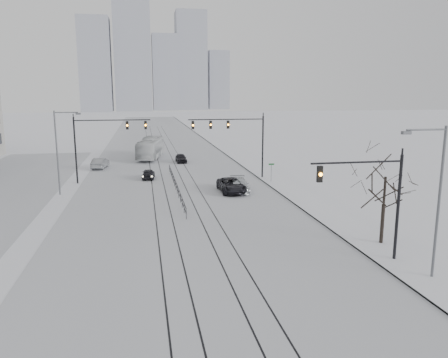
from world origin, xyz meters
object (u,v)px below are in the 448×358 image
Objects in this scene: sedan_sb_outer at (100,163)px; sedan_sb_inner at (148,174)px; sedan_nb_front at (231,185)px; sedan_nb_far at (181,158)px; traffic_mast_near at (376,194)px; bare_tree at (385,184)px; sedan_nb_right at (239,185)px; box_truck at (150,148)px.

sedan_sb_inner is at bearing 135.55° from sedan_sb_outer.
sedan_nb_front is 1.39× the size of sedan_nb_far.
traffic_mast_near reaches higher than bare_tree.
sedan_nb_right is (-3.91, 21.88, -3.84)m from traffic_mast_near.
bare_tree is 44.20m from sedan_sb_outer.
sedan_sb_outer is at bearing -164.92° from sedan_nb_far.
sedan_nb_far is (-10.84, 41.17, -3.81)m from bare_tree.
sedan_nb_right reaches higher than sedan_sb_inner.
box_truck is (0.62, 18.39, 1.06)m from sedan_sb_inner.
sedan_sb_inner is 0.31× the size of box_truck.
sedan_sb_inner is at bearing 97.90° from box_truck.
sedan_nb_right is 1.26× the size of sedan_nb_far.
box_truck is (-9.20, 27.77, 0.98)m from sedan_nb_right.
sedan_sb_inner is 13.95m from sedan_nb_far.
bare_tree is at bearing 118.25° from box_truck.
sedan_nb_far is at bearing 108.10° from sedan_nb_right.
box_truck is at bearing -87.51° from sedan_sb_inner.
sedan_sb_inner is 0.68× the size of sedan_nb_front.
bare_tree is 32.78m from sedan_sb_inner.
box_truck is at bearing 129.12° from sedan_nb_far.
sedan_nb_right is at bearing 140.75° from sedan_sb_inner.
sedan_nb_front is 22.69m from sedan_nb_far.
sedan_sb_outer reaches higher than sedan_nb_far.
sedan_nb_far is at bearing 98.24° from sedan_nb_front.
sedan_nb_right is at bearing -79.89° from sedan_nb_far.
sedan_nb_right is (16.63, -18.71, -0.05)m from sedan_sb_outer.
sedan_nb_front is at bearing -82.19° from sedan_nb_far.
box_truck is at bearing 104.79° from traffic_mast_near.
box_truck is (-15.52, 46.65, -2.79)m from bare_tree.
sedan_sb_inner is at bearing -113.72° from sedan_nb_far.
sedan_nb_right is 0.41× the size of box_truck.
sedan_nb_front is 1.11× the size of sedan_nb_right.
sedan_nb_front reaches higher than sedan_nb_far.
sedan_nb_right is at bearing 6.17° from sedan_nb_front.
traffic_mast_near is at bearing 114.63° from box_truck.
bare_tree is 20.45m from sedan_nb_front.
sedan_sb_inner is 0.81× the size of sedan_sb_outer.
sedan_sb_inner is 13.03m from sedan_nb_front.
bare_tree reaches higher than sedan_nb_right.
sedan_sb_outer is (-20.54, 40.60, -3.79)m from traffic_mast_near.
traffic_mast_near is 1.86× the size of sedan_sb_inner.
sedan_sb_inner is (-16.15, 28.26, -3.85)m from bare_tree.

